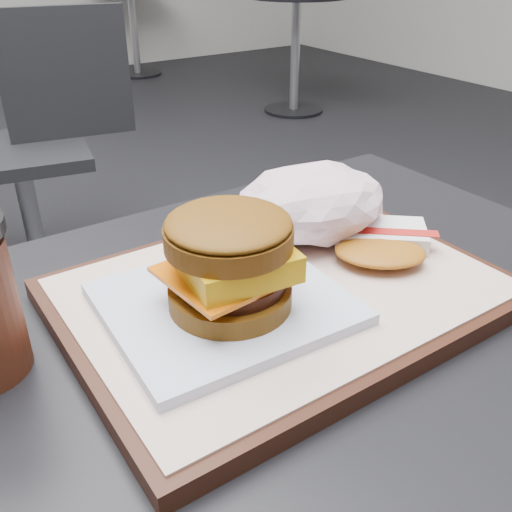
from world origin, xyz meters
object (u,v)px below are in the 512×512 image
object	(u,v)px
customer_table	(269,498)
hash_brown	(380,242)
neighbor_chair	(36,134)
crumpled_wrapper	(313,203)
serving_tray	(282,293)
breakfast_sandwich	(228,271)

from	to	relation	value
customer_table	hash_brown	xyz separation A→B (m)	(0.16, 0.04, 0.22)
hash_brown	neighbor_chair	xyz separation A→B (m)	(0.04, 1.52, -0.29)
customer_table	crumpled_wrapper	bearing A→B (deg)	40.30
crumpled_wrapper	neighbor_chair	world-z (taller)	neighbor_chair
customer_table	hash_brown	size ratio (longest dim) A/B	5.92
serving_tray	breakfast_sandwich	bearing A→B (deg)	-169.98
breakfast_sandwich	customer_table	bearing A→B (deg)	-65.92
breakfast_sandwich	neighbor_chair	xyz separation A→B (m)	(0.22, 1.53, -0.32)
crumpled_wrapper	neighbor_chair	size ratio (longest dim) A/B	0.18
hash_brown	neighbor_chair	bearing A→B (deg)	88.56
serving_tray	breakfast_sandwich	distance (m)	0.08
customer_table	crumpled_wrapper	xyz separation A→B (m)	(0.13, 0.11, 0.24)
serving_tray	customer_table	bearing A→B (deg)	-133.37
breakfast_sandwich	hash_brown	xyz separation A→B (m)	(0.18, 0.01, -0.03)
hash_brown	neighbor_chair	distance (m)	1.55
customer_table	breakfast_sandwich	size ratio (longest dim) A/B	4.04
hash_brown	neighbor_chair	world-z (taller)	neighbor_chair
breakfast_sandwich	hash_brown	size ratio (longest dim) A/B	1.47
hash_brown	crumpled_wrapper	world-z (taller)	crumpled_wrapper
crumpled_wrapper	neighbor_chair	bearing A→B (deg)	87.29
breakfast_sandwich	crumpled_wrapper	world-z (taller)	breakfast_sandwich
serving_tray	neighbor_chair	bearing A→B (deg)	84.22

